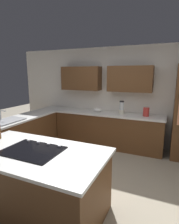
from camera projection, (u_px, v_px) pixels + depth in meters
name	position (u px, v px, depth m)	size (l,w,h in m)	color
ground_plane	(83.00, 179.00, 3.36)	(14.00, 14.00, 0.00)	#9E937F
wall_back	(113.00, 92.00, 4.93)	(6.00, 0.44, 2.60)	white
lower_cabinets_back	(108.00, 130.00, 4.85)	(2.80, 0.60, 0.86)	brown
countertop_back	(108.00, 114.00, 4.76)	(2.84, 0.64, 0.04)	silver
lower_cabinets_side	(26.00, 135.00, 4.48)	(0.60, 2.90, 0.86)	brown
countertop_side	(25.00, 117.00, 4.39)	(0.64, 2.94, 0.04)	silver
island_base	(35.00, 183.00, 2.52)	(1.91, 1.00, 0.86)	brown
island_top	(33.00, 152.00, 2.42)	(1.99, 1.08, 0.04)	silver
sink_unit	(7.00, 120.00, 3.93)	(0.46, 0.70, 0.23)	#515456
cooktop	(33.00, 150.00, 2.42)	(0.76, 0.56, 0.03)	black
blender	(122.00, 108.00, 4.61)	(0.15, 0.15, 0.34)	beige
mixing_bowl	(98.00, 110.00, 4.88)	(0.22, 0.22, 0.12)	white
kettle	(146.00, 112.00, 4.38)	(0.14, 0.14, 0.21)	red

